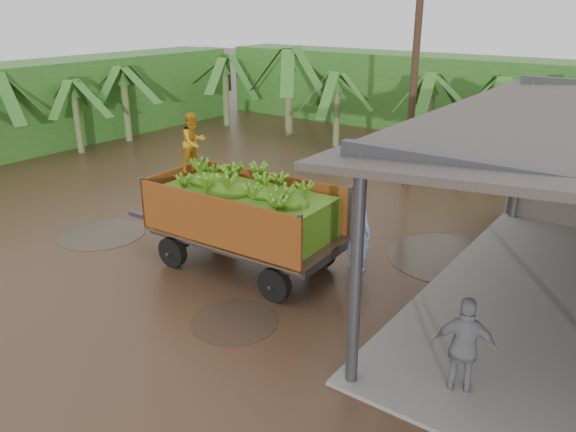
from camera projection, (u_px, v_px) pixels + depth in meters
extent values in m
plane|color=black|center=(249.00, 239.00, 15.10)|extent=(100.00, 100.00, 0.00)
cube|color=#2D661E|center=(425.00, 92.00, 27.64)|extent=(22.00, 3.00, 3.60)
cube|color=#2D661E|center=(66.00, 101.00, 25.19)|extent=(3.00, 18.00, 3.60)
cube|color=#47474C|center=(153.00, 219.00, 14.95)|extent=(1.79, 0.19, 0.12)
imported|color=#BE7E16|center=(194.00, 142.00, 13.51)|extent=(0.59, 0.74, 1.44)
imported|color=#7087CC|center=(358.00, 231.00, 13.10)|extent=(0.74, 0.53, 1.90)
imported|color=gray|center=(464.00, 348.00, 8.84)|extent=(1.10, 0.74, 1.74)
cylinder|color=#47301E|center=(414.00, 80.00, 18.26)|extent=(0.24, 0.24, 7.21)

